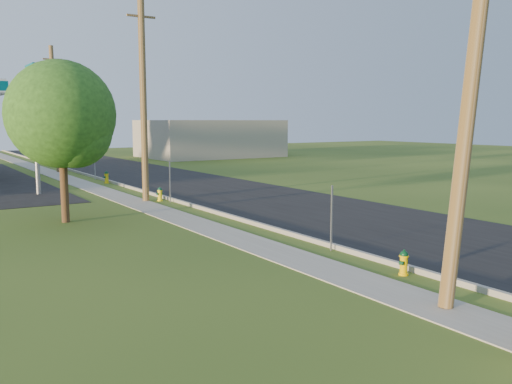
{
  "coord_description": "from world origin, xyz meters",
  "views": [
    {
      "loc": [
        -10.43,
        -8.02,
        3.91
      ],
      "look_at": [
        0.0,
        8.0,
        1.4
      ],
      "focal_mm": 38.0,
      "sensor_mm": 36.0,
      "label": 1
    }
  ],
  "objects_px": {
    "hydrant_near": "(404,263)",
    "hydrant_mid": "(160,194)",
    "utility_pole_far": "(55,109)",
    "tree_verge": "(64,119)",
    "utility_pole_mid": "(143,99)",
    "utility_pole_near": "(472,77)",
    "hydrant_far": "(107,177)",
    "price_pylon": "(33,92)"
  },
  "relations": [
    {
      "from": "hydrant_near",
      "to": "hydrant_mid",
      "type": "distance_m",
      "value": 15.47
    },
    {
      "from": "utility_pole_far",
      "to": "tree_verge",
      "type": "bearing_deg",
      "value": -102.05
    },
    {
      "from": "utility_pole_mid",
      "to": "tree_verge",
      "type": "bearing_deg",
      "value": -141.66
    },
    {
      "from": "hydrant_near",
      "to": "utility_pole_near",
      "type": "bearing_deg",
      "value": -107.04
    },
    {
      "from": "tree_verge",
      "to": "utility_pole_near",
      "type": "bearing_deg",
      "value": -72.14
    },
    {
      "from": "hydrant_far",
      "to": "hydrant_mid",
      "type": "bearing_deg",
      "value": -91.26
    },
    {
      "from": "utility_pole_far",
      "to": "hydrant_far",
      "type": "relative_size",
      "value": 11.89
    },
    {
      "from": "utility_pole_near",
      "to": "hydrant_far",
      "type": "relative_size",
      "value": 11.86
    },
    {
      "from": "utility_pole_mid",
      "to": "utility_pole_far",
      "type": "xyz_separation_m",
      "value": [
        0.0,
        18.0,
        -0.15
      ]
    },
    {
      "from": "price_pylon",
      "to": "hydrant_mid",
      "type": "height_order",
      "value": "price_pylon"
    },
    {
      "from": "utility_pole_near",
      "to": "hydrant_mid",
      "type": "relative_size",
      "value": 13.48
    },
    {
      "from": "tree_verge",
      "to": "hydrant_far",
      "type": "height_order",
      "value": "tree_verge"
    },
    {
      "from": "hydrant_mid",
      "to": "utility_pole_mid",
      "type": "bearing_deg",
      "value": 149.81
    },
    {
      "from": "hydrant_far",
      "to": "hydrant_near",
      "type": "bearing_deg",
      "value": -90.28
    },
    {
      "from": "hydrant_near",
      "to": "hydrant_far",
      "type": "xyz_separation_m",
      "value": [
        0.12,
        24.4,
        0.06
      ]
    },
    {
      "from": "utility_pole_far",
      "to": "hydrant_far",
      "type": "bearing_deg",
      "value": -85.2
    },
    {
      "from": "utility_pole_mid",
      "to": "hydrant_mid",
      "type": "relative_size",
      "value": 13.94
    },
    {
      "from": "utility_pole_mid",
      "to": "hydrant_far",
      "type": "relative_size",
      "value": 12.26
    },
    {
      "from": "price_pylon",
      "to": "hydrant_far",
      "type": "xyz_separation_m",
      "value": [
        4.69,
        3.09,
        -5.04
      ]
    },
    {
      "from": "utility_pole_mid",
      "to": "utility_pole_far",
      "type": "distance_m",
      "value": 18.0
    },
    {
      "from": "hydrant_near",
      "to": "hydrant_far",
      "type": "relative_size",
      "value": 0.84
    },
    {
      "from": "utility_pole_mid",
      "to": "tree_verge",
      "type": "distance_m",
      "value": 5.97
    },
    {
      "from": "hydrant_far",
      "to": "utility_pole_far",
      "type": "bearing_deg",
      "value": 94.8
    },
    {
      "from": "utility_pole_near",
      "to": "hydrant_near",
      "type": "bearing_deg",
      "value": 72.96
    },
    {
      "from": "utility_pole_near",
      "to": "utility_pole_mid",
      "type": "height_order",
      "value": "utility_pole_mid"
    },
    {
      "from": "utility_pole_mid",
      "to": "tree_verge",
      "type": "relative_size",
      "value": 1.58
    },
    {
      "from": "price_pylon",
      "to": "hydrant_far",
      "type": "distance_m",
      "value": 7.55
    },
    {
      "from": "price_pylon",
      "to": "hydrant_near",
      "type": "height_order",
      "value": "price_pylon"
    },
    {
      "from": "utility_pole_mid",
      "to": "hydrant_far",
      "type": "distance_m",
      "value": 9.76
    },
    {
      "from": "utility_pole_far",
      "to": "hydrant_far",
      "type": "distance_m",
      "value": 10.42
    },
    {
      "from": "utility_pole_near",
      "to": "hydrant_near",
      "type": "height_order",
      "value": "utility_pole_near"
    },
    {
      "from": "hydrant_near",
      "to": "hydrant_mid",
      "type": "xyz_separation_m",
      "value": [
        -0.08,
        15.47,
        0.02
      ]
    },
    {
      "from": "price_pylon",
      "to": "tree_verge",
      "type": "height_order",
      "value": "price_pylon"
    },
    {
      "from": "hydrant_mid",
      "to": "hydrant_near",
      "type": "bearing_deg",
      "value": -89.72
    },
    {
      "from": "utility_pole_near",
      "to": "hydrant_near",
      "type": "xyz_separation_m",
      "value": [
        0.67,
        2.19,
        -4.48
      ]
    },
    {
      "from": "utility_pole_mid",
      "to": "utility_pole_far",
      "type": "relative_size",
      "value": 1.03
    },
    {
      "from": "price_pylon",
      "to": "utility_pole_far",
      "type": "bearing_deg",
      "value": 72.67
    },
    {
      "from": "utility_pole_far",
      "to": "price_pylon",
      "type": "xyz_separation_m",
      "value": [
        -3.9,
        -12.5,
        0.63
      ]
    },
    {
      "from": "utility_pole_near",
      "to": "utility_pole_mid",
      "type": "distance_m",
      "value": 18.0
    },
    {
      "from": "utility_pole_near",
      "to": "hydrant_near",
      "type": "relative_size",
      "value": 14.2
    },
    {
      "from": "price_pylon",
      "to": "hydrant_mid",
      "type": "relative_size",
      "value": 9.74
    },
    {
      "from": "utility_pole_near",
      "to": "hydrant_far",
      "type": "bearing_deg",
      "value": 88.3
    }
  ]
}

